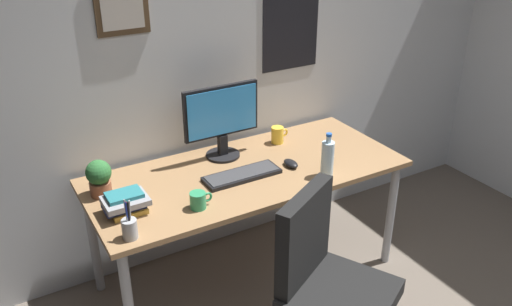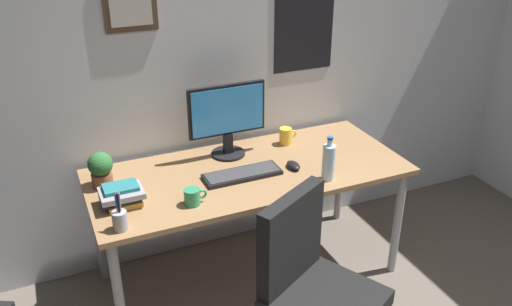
# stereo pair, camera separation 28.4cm
# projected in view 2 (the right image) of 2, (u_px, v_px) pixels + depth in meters

# --- Properties ---
(wall_back) EXTENTS (4.40, 0.10, 2.60)m
(wall_back) POSITION_uv_depth(u_px,v_px,m) (233.00, 48.00, 3.16)
(wall_back) COLOR silver
(wall_back) RESTS_ON ground_plane
(desk) EXTENTS (1.78, 0.77, 0.73)m
(desk) POSITION_uv_depth(u_px,v_px,m) (249.00, 180.00, 3.02)
(desk) COLOR #936D47
(desk) RESTS_ON ground_plane
(office_chair) EXTENTS (0.62, 0.62, 0.95)m
(office_chair) POSITION_uv_depth(u_px,v_px,m) (311.00, 284.00, 2.43)
(office_chair) COLOR black
(office_chair) RESTS_ON ground_plane
(monitor) EXTENTS (0.46, 0.20, 0.43)m
(monitor) POSITION_uv_depth(u_px,v_px,m) (227.00, 117.00, 3.06)
(monitor) COLOR black
(monitor) RESTS_ON desk
(keyboard) EXTENTS (0.43, 0.15, 0.03)m
(keyboard) POSITION_uv_depth(u_px,v_px,m) (242.00, 174.00, 2.92)
(keyboard) COLOR black
(keyboard) RESTS_ON desk
(computer_mouse) EXTENTS (0.06, 0.11, 0.04)m
(computer_mouse) POSITION_uv_depth(u_px,v_px,m) (293.00, 165.00, 3.00)
(computer_mouse) COLOR black
(computer_mouse) RESTS_ON desk
(water_bottle) EXTENTS (0.07, 0.07, 0.25)m
(water_bottle) POSITION_uv_depth(u_px,v_px,m) (329.00, 162.00, 2.85)
(water_bottle) COLOR silver
(water_bottle) RESTS_ON desk
(coffee_mug_near) EXTENTS (0.11, 0.08, 0.10)m
(coffee_mug_near) POSITION_uv_depth(u_px,v_px,m) (286.00, 136.00, 3.27)
(coffee_mug_near) COLOR yellow
(coffee_mug_near) RESTS_ON desk
(coffee_mug_far) EXTENTS (0.12, 0.08, 0.09)m
(coffee_mug_far) POSITION_uv_depth(u_px,v_px,m) (193.00, 197.00, 2.64)
(coffee_mug_far) COLOR #2D8C59
(coffee_mug_far) RESTS_ON desk
(potted_plant) EXTENTS (0.13, 0.13, 0.19)m
(potted_plant) POSITION_uv_depth(u_px,v_px,m) (101.00, 168.00, 2.78)
(potted_plant) COLOR brown
(potted_plant) RESTS_ON desk
(pen_cup) EXTENTS (0.07, 0.07, 0.20)m
(pen_cup) POSITION_uv_depth(u_px,v_px,m) (120.00, 220.00, 2.44)
(pen_cup) COLOR #9EA0A5
(pen_cup) RESTS_ON desk
(book_stack_left) EXTENTS (0.21, 0.18, 0.10)m
(book_stack_left) POSITION_uv_depth(u_px,v_px,m) (122.00, 195.00, 2.64)
(book_stack_left) COLOR gold
(book_stack_left) RESTS_ON desk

